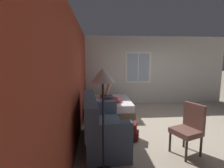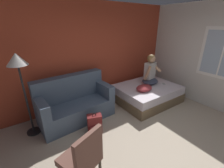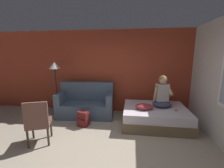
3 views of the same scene
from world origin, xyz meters
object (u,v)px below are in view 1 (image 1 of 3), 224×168
(bed, at_px, (110,107))
(person_seated, at_px, (106,88))
(backpack, at_px, (133,131))
(throw_pillow, at_px, (116,100))
(side_chair, at_px, (189,127))
(cell_phone, at_px, (113,96))
(floor_lamp, at_px, (103,86))
(couch, at_px, (101,126))

(bed, relative_size, person_seated, 2.00)
(person_seated, bearing_deg, backpack, -167.25)
(person_seated, distance_m, throw_pillow, 0.64)
(bed, relative_size, backpack, 3.82)
(side_chair, height_order, cell_phone, side_chair)
(person_seated, xyz_separation_m, cell_phone, (0.32, -0.28, -0.35))
(person_seated, xyz_separation_m, floor_lamp, (-3.23, 0.23, 0.59))
(throw_pillow, bearing_deg, side_chair, -153.31)
(throw_pillow, distance_m, cell_phone, 0.82)
(side_chair, xyz_separation_m, throw_pillow, (2.29, 1.15, 0.02))
(bed, relative_size, floor_lamp, 1.03)
(couch, bearing_deg, floor_lamp, -178.83)
(couch, bearing_deg, bed, -9.85)
(person_seated, bearing_deg, bed, -149.37)
(backpack, xyz_separation_m, floor_lamp, (-1.10, 0.71, 1.24))
(bed, distance_m, floor_lamp, 3.29)
(couch, xyz_separation_m, floor_lamp, (-0.97, -0.02, 1.04))
(backpack, height_order, floor_lamp, floor_lamp)
(side_chair, relative_size, throw_pillow, 2.04)
(bed, height_order, cell_phone, cell_phone)
(side_chair, xyz_separation_m, backpack, (0.66, 0.94, -0.34))
(bed, height_order, person_seated, person_seated)
(floor_lamp, bearing_deg, person_seated, -4.11)
(bed, xyz_separation_m, cell_phone, (0.50, -0.17, 0.25))
(bed, height_order, side_chair, side_chair)
(side_chair, bearing_deg, backpack, 55.03)
(backpack, bearing_deg, couch, 100.44)
(throw_pillow, height_order, cell_phone, throw_pillow)
(bed, xyz_separation_m, person_seated, (0.18, 0.11, 0.60))
(bed, xyz_separation_m, floor_lamp, (-3.04, 0.34, 1.19))
(throw_pillow, bearing_deg, bed, 27.88)
(couch, xyz_separation_m, person_seated, (2.26, -0.25, 0.44))
(bed, distance_m, couch, 2.11)
(person_seated, bearing_deg, side_chair, -152.91)
(couch, xyz_separation_m, cell_phone, (2.58, -0.53, 0.09))
(bed, height_order, couch, couch)
(side_chair, height_order, backpack, side_chair)
(floor_lamp, bearing_deg, bed, -6.39)
(bed, bearing_deg, couch, 170.15)
(bed, relative_size, throw_pillow, 3.64)
(side_chair, bearing_deg, couch, 72.60)
(bed, distance_m, side_chair, 2.93)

